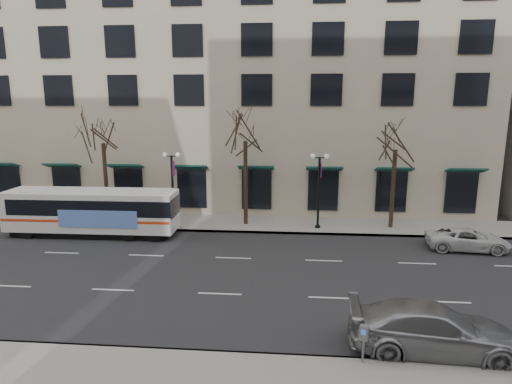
# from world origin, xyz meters

# --- Properties ---
(ground) EXTENTS (160.00, 160.00, 0.00)m
(ground) POSITION_xyz_m (0.00, 0.00, 0.00)
(ground) COLOR black
(ground) RESTS_ON ground
(sidewalk_far) EXTENTS (80.00, 4.00, 0.15)m
(sidewalk_far) POSITION_xyz_m (5.00, 9.00, 0.07)
(sidewalk_far) COLOR gray
(sidewalk_far) RESTS_ON ground
(building_hotel) EXTENTS (40.00, 20.00, 24.00)m
(building_hotel) POSITION_xyz_m (-2.00, 21.00, 12.00)
(building_hotel) COLOR beige
(building_hotel) RESTS_ON ground
(tree_far_left) EXTENTS (3.60, 3.60, 8.34)m
(tree_far_left) POSITION_xyz_m (-10.00, 8.80, 6.70)
(tree_far_left) COLOR black
(tree_far_left) RESTS_ON ground
(tree_far_mid) EXTENTS (3.60, 3.60, 8.55)m
(tree_far_mid) POSITION_xyz_m (0.00, 8.80, 6.91)
(tree_far_mid) COLOR black
(tree_far_mid) RESTS_ON ground
(tree_far_right) EXTENTS (3.60, 3.60, 8.06)m
(tree_far_right) POSITION_xyz_m (10.00, 8.80, 6.42)
(tree_far_right) COLOR black
(tree_far_right) RESTS_ON ground
(lamp_post_left) EXTENTS (1.22, 0.45, 5.21)m
(lamp_post_left) POSITION_xyz_m (-4.99, 8.20, 2.94)
(lamp_post_left) COLOR black
(lamp_post_left) RESTS_ON ground
(lamp_post_right) EXTENTS (1.22, 0.45, 5.21)m
(lamp_post_right) POSITION_xyz_m (5.01, 8.20, 2.94)
(lamp_post_right) COLOR black
(lamp_post_right) RESTS_ON ground
(city_bus) EXTENTS (11.10, 2.52, 3.00)m
(city_bus) POSITION_xyz_m (-9.66, 5.80, 1.64)
(city_bus) COLOR white
(city_bus) RESTS_ON ground
(silver_car) EXTENTS (5.86, 2.64, 1.67)m
(silver_car) POSITION_xyz_m (8.12, -6.20, 0.83)
(silver_car) COLOR #999BA1
(silver_car) RESTS_ON ground
(white_pickup) EXTENTS (4.79, 2.49, 1.29)m
(white_pickup) POSITION_xyz_m (13.55, 4.86, 0.64)
(white_pickup) COLOR silver
(white_pickup) RESTS_ON ground
(pay_station) EXTENTS (0.33, 0.28, 1.30)m
(pay_station) POSITION_xyz_m (5.57, -7.30, 1.09)
(pay_station) COLOR slate
(pay_station) RESTS_ON sidewalk_near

